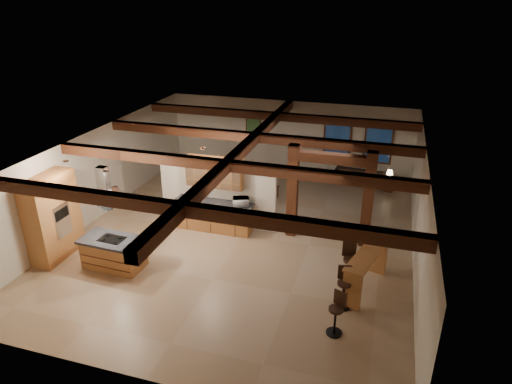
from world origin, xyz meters
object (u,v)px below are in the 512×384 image
sofa (363,175)px  dining_table (246,190)px  kitchen_island (114,252)px  bar_counter (366,265)px

sofa → dining_table: bearing=40.3°
kitchen_island → bar_counter: (6.62, 0.89, 0.27)m
kitchen_island → bar_counter: bearing=7.7°
kitchen_island → sofa: (5.96, 8.05, -0.11)m
dining_table → sofa: 4.79m
bar_counter → kitchen_island: bearing=-172.3°
sofa → bar_counter: bar_counter is taller
dining_table → sofa: (3.90, 2.78, -0.01)m
dining_table → bar_counter: size_ratio=0.92×
dining_table → bar_counter: bearing=-41.7°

